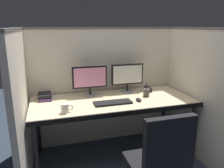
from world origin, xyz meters
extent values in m
cube|color=beige|center=(0.00, 0.74, 0.78)|extent=(2.20, 0.05, 1.55)
cube|color=#605B56|center=(0.00, 0.74, 1.56)|extent=(2.21, 0.06, 0.02)
cube|color=beige|center=(-0.99, 0.20, 0.78)|extent=(0.05, 1.40, 1.55)
cube|color=#605B56|center=(-0.99, 0.20, 1.56)|extent=(0.06, 1.41, 0.02)
cube|color=beige|center=(0.99, 0.20, 0.78)|extent=(0.05, 1.40, 1.55)
cube|color=#605B56|center=(0.99, 0.20, 1.56)|extent=(0.06, 1.41, 0.02)
cube|color=beige|center=(0.00, 0.30, 0.72)|extent=(1.90, 0.80, 0.04)
cube|color=black|center=(0.00, -0.09, 0.72)|extent=(1.90, 0.02, 0.05)
cylinder|color=black|center=(-0.89, -0.04, 0.35)|extent=(0.04, 0.04, 0.70)
cylinder|color=black|center=(0.89, -0.04, 0.35)|extent=(0.04, 0.04, 0.70)
cylinder|color=black|center=(-0.89, 0.64, 0.35)|extent=(0.04, 0.04, 0.70)
cylinder|color=black|center=(0.89, 0.64, 0.35)|extent=(0.04, 0.04, 0.70)
cube|color=black|center=(0.08, -0.64, 0.46)|extent=(0.44, 0.44, 0.07)
cube|color=black|center=(0.08, -0.83, 0.73)|extent=(0.40, 0.06, 0.48)
cylinder|color=gray|center=(-0.23, 0.54, 0.75)|extent=(0.17, 0.17, 0.01)
cylinder|color=black|center=(-0.23, 0.54, 0.80)|extent=(0.03, 0.03, 0.09)
cube|color=black|center=(-0.23, 0.54, 0.98)|extent=(0.43, 0.03, 0.27)
cube|color=pink|center=(-0.23, 0.52, 0.98)|extent=(0.39, 0.01, 0.23)
cylinder|color=gray|center=(0.27, 0.56, 0.75)|extent=(0.17, 0.17, 0.01)
cylinder|color=black|center=(0.27, 0.56, 0.80)|extent=(0.03, 0.03, 0.09)
cube|color=black|center=(0.27, 0.56, 0.98)|extent=(0.43, 0.03, 0.27)
cube|color=silver|center=(0.27, 0.54, 0.98)|extent=(0.39, 0.01, 0.23)
cube|color=black|center=(-0.04, 0.17, 0.75)|extent=(0.43, 0.15, 0.02)
ellipsoid|color=black|center=(0.27, 0.17, 0.76)|extent=(0.06, 0.10, 0.03)
cylinder|color=#59595B|center=(0.27, 0.19, 0.77)|extent=(0.01, 0.01, 0.01)
cylinder|color=silver|center=(-0.59, 0.05, 0.79)|extent=(0.08, 0.08, 0.09)
torus|color=silver|center=(-0.53, 0.05, 0.79)|extent=(0.06, 0.01, 0.06)
cube|color=#4C3366|center=(-0.77, 0.54, 0.76)|extent=(0.15, 0.21, 0.03)
cube|color=black|center=(-0.78, 0.56, 0.79)|extent=(0.15, 0.21, 0.04)
cylinder|color=#4C4742|center=(0.43, 0.30, 0.79)|extent=(0.08, 0.08, 0.09)
cylinder|color=red|center=(0.44, 0.31, 0.83)|extent=(0.01, 0.01, 0.16)
cylinder|color=#263FB2|center=(0.43, 0.31, 0.83)|extent=(0.01, 0.01, 0.15)
cylinder|color=black|center=(0.43, 0.32, 0.82)|extent=(0.01, 0.01, 0.15)
cube|color=black|center=(0.56, 0.51, 0.77)|extent=(0.04, 0.15, 0.06)
camera|label=1|loc=(-0.72, -2.08, 1.59)|focal=35.30mm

